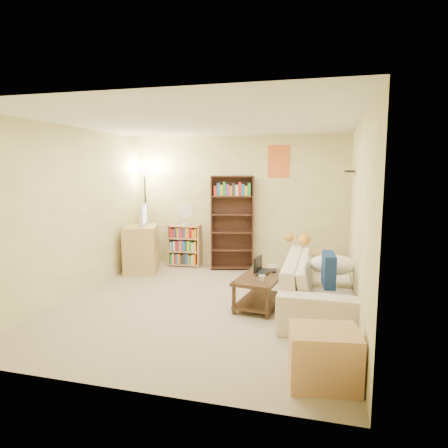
{
  "coord_description": "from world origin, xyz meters",
  "views": [
    {
      "loc": [
        1.65,
        -5.13,
        1.9
      ],
      "look_at": [
        0.1,
        0.71,
        1.05
      ],
      "focal_mm": 32.0,
      "sensor_mm": 36.0,
      "label": 1
    }
  ],
  "objects_px": {
    "tabby_cat": "(302,239)",
    "desk_fan": "(186,214)",
    "tv_stand": "(141,248)",
    "television": "(140,215)",
    "coffee_table": "(260,287)",
    "floor_lamp": "(145,189)",
    "sofa": "(319,282)",
    "short_bookshelf": "(185,246)",
    "mug": "(262,279)",
    "laptop": "(267,273)",
    "tall_bookshelf": "(232,220)",
    "side_table": "(313,267)",
    "end_cabinet": "(324,357)"
  },
  "relations": [
    {
      "from": "tabby_cat",
      "to": "desk_fan",
      "type": "relative_size",
      "value": 1.27
    },
    {
      "from": "tv_stand",
      "to": "television",
      "type": "distance_m",
      "value": 0.62
    },
    {
      "from": "coffee_table",
      "to": "floor_lamp",
      "type": "bearing_deg",
      "value": 152.93
    },
    {
      "from": "sofa",
      "to": "coffee_table",
      "type": "relative_size",
      "value": 2.3
    },
    {
      "from": "tabby_cat",
      "to": "short_bookshelf",
      "type": "relative_size",
      "value": 0.67
    },
    {
      "from": "mug",
      "to": "floor_lamp",
      "type": "height_order",
      "value": "floor_lamp"
    },
    {
      "from": "laptop",
      "to": "desk_fan",
      "type": "height_order",
      "value": "desk_fan"
    },
    {
      "from": "laptop",
      "to": "short_bookshelf",
      "type": "height_order",
      "value": "short_bookshelf"
    },
    {
      "from": "tall_bookshelf",
      "to": "floor_lamp",
      "type": "xyz_separation_m",
      "value": [
        -1.69,
        -0.14,
        0.56
      ]
    },
    {
      "from": "television",
      "to": "short_bookshelf",
      "type": "bearing_deg",
      "value": -67.54
    },
    {
      "from": "sofa",
      "to": "desk_fan",
      "type": "height_order",
      "value": "desk_fan"
    },
    {
      "from": "sofa",
      "to": "coffee_table",
      "type": "distance_m",
      "value": 0.81
    },
    {
      "from": "tall_bookshelf",
      "to": "short_bookshelf",
      "type": "xyz_separation_m",
      "value": [
        -0.95,
        0.0,
        -0.53
      ]
    },
    {
      "from": "television",
      "to": "short_bookshelf",
      "type": "relative_size",
      "value": 0.83
    },
    {
      "from": "short_bookshelf",
      "to": "side_table",
      "type": "xyz_separation_m",
      "value": [
        2.48,
        -0.51,
        -0.14
      ]
    },
    {
      "from": "mug",
      "to": "television",
      "type": "xyz_separation_m",
      "value": [
        -2.53,
        1.61,
        0.57
      ]
    },
    {
      "from": "laptop",
      "to": "television",
      "type": "distance_m",
      "value": 2.87
    },
    {
      "from": "tv_stand",
      "to": "sofa",
      "type": "bearing_deg",
      "value": -38.19
    },
    {
      "from": "sofa",
      "to": "end_cabinet",
      "type": "bearing_deg",
      "value": -177.72
    },
    {
      "from": "sofa",
      "to": "short_bookshelf",
      "type": "relative_size",
      "value": 2.93
    },
    {
      "from": "coffee_table",
      "to": "side_table",
      "type": "bearing_deg",
      "value": 72.48
    },
    {
      "from": "tv_stand",
      "to": "floor_lamp",
      "type": "xyz_separation_m",
      "value": [
        -0.1,
        0.43,
        1.07
      ]
    },
    {
      "from": "mug",
      "to": "end_cabinet",
      "type": "distance_m",
      "value": 1.78
    },
    {
      "from": "television",
      "to": "desk_fan",
      "type": "relative_size",
      "value": 1.58
    },
    {
      "from": "tv_stand",
      "to": "side_table",
      "type": "distance_m",
      "value": 3.13
    },
    {
      "from": "tabby_cat",
      "to": "side_table",
      "type": "relative_size",
      "value": 1.03
    },
    {
      "from": "tabby_cat",
      "to": "side_table",
      "type": "xyz_separation_m",
      "value": [
        0.19,
        0.3,
        -0.52
      ]
    },
    {
      "from": "laptop",
      "to": "floor_lamp",
      "type": "height_order",
      "value": "floor_lamp"
    },
    {
      "from": "mug",
      "to": "tv_stand",
      "type": "xyz_separation_m",
      "value": [
        -2.53,
        1.61,
        -0.05
      ]
    },
    {
      "from": "television",
      "to": "tabby_cat",
      "type": "bearing_deg",
      "value": -113.57
    },
    {
      "from": "coffee_table",
      "to": "laptop",
      "type": "relative_size",
      "value": 2.62
    },
    {
      "from": "floor_lamp",
      "to": "tabby_cat",
      "type": "bearing_deg",
      "value": -12.44
    },
    {
      "from": "laptop",
      "to": "desk_fan",
      "type": "bearing_deg",
      "value": 55.19
    },
    {
      "from": "mug",
      "to": "tall_bookshelf",
      "type": "bearing_deg",
      "value": 113.33
    },
    {
      "from": "mug",
      "to": "end_cabinet",
      "type": "bearing_deg",
      "value": -62.5
    },
    {
      "from": "floor_lamp",
      "to": "end_cabinet",
      "type": "xyz_separation_m",
      "value": [
        3.45,
        -3.61,
        -1.24
      ]
    },
    {
      "from": "laptop",
      "to": "sofa",
      "type": "bearing_deg",
      "value": -78.23
    },
    {
      "from": "tabby_cat",
      "to": "laptop",
      "type": "distance_m",
      "value": 1.08
    },
    {
      "from": "floor_lamp",
      "to": "side_table",
      "type": "distance_m",
      "value": 3.47
    },
    {
      "from": "coffee_table",
      "to": "end_cabinet",
      "type": "relative_size",
      "value": 1.72
    },
    {
      "from": "laptop",
      "to": "short_bookshelf",
      "type": "xyz_separation_m",
      "value": [
        -1.89,
        1.76,
        -0.04
      ]
    },
    {
      "from": "sofa",
      "to": "tabby_cat",
      "type": "relative_size",
      "value": 4.39
    },
    {
      "from": "tabby_cat",
      "to": "floor_lamp",
      "type": "height_order",
      "value": "floor_lamp"
    },
    {
      "from": "laptop",
      "to": "short_bookshelf",
      "type": "distance_m",
      "value": 2.58
    },
    {
      "from": "coffee_table",
      "to": "tv_stand",
      "type": "height_order",
      "value": "tv_stand"
    },
    {
      "from": "mug",
      "to": "side_table",
      "type": "bearing_deg",
      "value": 70.42
    },
    {
      "from": "laptop",
      "to": "floor_lamp",
      "type": "relative_size",
      "value": 0.21
    },
    {
      "from": "mug",
      "to": "tv_stand",
      "type": "distance_m",
      "value": 3.0
    },
    {
      "from": "tabby_cat",
      "to": "mug",
      "type": "bearing_deg",
      "value": -106.54
    },
    {
      "from": "tabby_cat",
      "to": "end_cabinet",
      "type": "distance_m",
      "value": 3.01
    }
  ]
}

